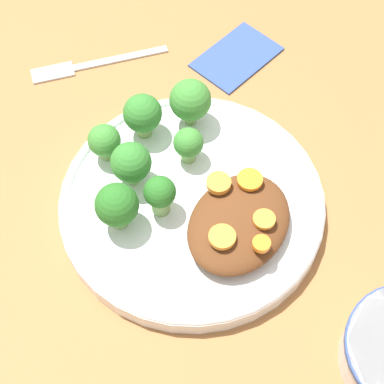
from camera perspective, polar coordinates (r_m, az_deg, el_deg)
ground_plane at (r=0.71m, az=0.00°, el=-1.56°), size 4.00×4.00×0.00m
plate at (r=0.70m, az=0.00°, el=-0.97°), size 0.29×0.29×0.03m
stew_mound at (r=0.66m, az=4.18°, el=-2.77°), size 0.13×0.10×0.03m
broccoli_floret_0 at (r=0.68m, az=-5.44°, el=2.60°), size 0.04×0.04×0.06m
broccoli_floret_1 at (r=0.72m, az=-4.42°, el=6.91°), size 0.04×0.04×0.06m
broccoli_floret_2 at (r=0.71m, az=-7.60°, el=4.75°), size 0.04×0.04×0.05m
broccoli_floret_3 at (r=0.70m, az=-0.32°, el=4.30°), size 0.03×0.03×0.05m
broccoli_floret_4 at (r=0.65m, az=-6.69°, el=-1.21°), size 0.05×0.05×0.06m
broccoli_floret_5 at (r=0.66m, az=-2.87°, el=-0.19°), size 0.03×0.03×0.05m
broccoli_floret_6 at (r=0.72m, az=-0.15°, el=8.14°), size 0.05×0.05×0.06m
carrot_slice_0 at (r=0.64m, az=6.32°, el=-2.61°), size 0.02×0.02×0.00m
carrot_slice_1 at (r=0.66m, az=2.38°, el=0.80°), size 0.03×0.03×0.01m
carrot_slice_2 at (r=0.63m, az=2.70°, el=-4.01°), size 0.03×0.03×0.01m
carrot_slice_3 at (r=0.67m, az=5.17°, el=1.10°), size 0.03×0.03×0.00m
carrot_slice_4 at (r=0.63m, az=6.19°, el=-4.60°), size 0.02×0.02×0.01m
fork at (r=0.85m, az=-9.37°, el=11.09°), size 0.14×0.13×0.01m
napkin at (r=0.85m, az=3.99°, el=11.94°), size 0.12×0.09×0.01m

